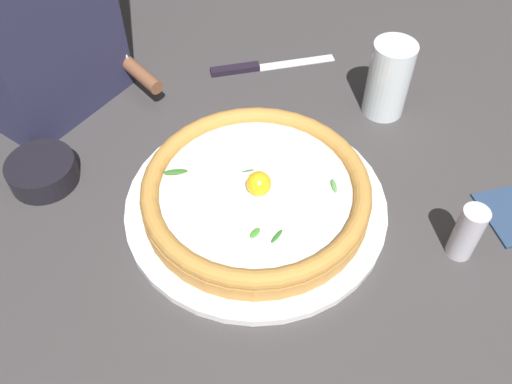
{
  "coord_description": "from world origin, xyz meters",
  "views": [
    {
      "loc": [
        -0.28,
        0.39,
        0.57
      ],
      "look_at": [
        -0.02,
        0.02,
        0.03
      ],
      "focal_mm": 38.24,
      "sensor_mm": 36.0,
      "label": 1
    }
  ],
  "objects_px": {
    "drinking_glass": "(388,83)",
    "pepper_shaker": "(467,233)",
    "side_bowl": "(42,171)",
    "pizza_cutter": "(132,66)",
    "table_knife": "(254,67)",
    "pizza": "(256,192)"
  },
  "relations": [
    {
      "from": "table_knife",
      "to": "drinking_glass",
      "type": "relative_size",
      "value": 1.42
    },
    {
      "from": "drinking_glass",
      "to": "pepper_shaker",
      "type": "relative_size",
      "value": 1.49
    },
    {
      "from": "side_bowl",
      "to": "pizza_cutter",
      "type": "xyz_separation_m",
      "value": [
        0.03,
        -0.22,
        0.02
      ]
    },
    {
      "from": "pizza_cutter",
      "to": "drinking_glass",
      "type": "distance_m",
      "value": 0.4
    },
    {
      "from": "pizza",
      "to": "pizza_cutter",
      "type": "distance_m",
      "value": 0.32
    },
    {
      "from": "pizza",
      "to": "pepper_shaker",
      "type": "relative_size",
      "value": 3.69
    },
    {
      "from": "side_bowl",
      "to": "pepper_shaker",
      "type": "relative_size",
      "value": 1.17
    },
    {
      "from": "pepper_shaker",
      "to": "pizza",
      "type": "bearing_deg",
      "value": 19.19
    },
    {
      "from": "pizza",
      "to": "table_knife",
      "type": "xyz_separation_m",
      "value": [
        0.17,
        -0.24,
        -0.03
      ]
    },
    {
      "from": "drinking_glass",
      "to": "pizza",
      "type": "bearing_deg",
      "value": 79.45
    },
    {
      "from": "side_bowl",
      "to": "drinking_glass",
      "type": "relative_size",
      "value": 0.78
    },
    {
      "from": "table_knife",
      "to": "side_bowl",
      "type": "bearing_deg",
      "value": 75.31
    },
    {
      "from": "side_bowl",
      "to": "pizza_cutter",
      "type": "height_order",
      "value": "pizza_cutter"
    },
    {
      "from": "side_bowl",
      "to": "pizza_cutter",
      "type": "bearing_deg",
      "value": -81.01
    },
    {
      "from": "side_bowl",
      "to": "drinking_glass",
      "type": "height_order",
      "value": "drinking_glass"
    },
    {
      "from": "pepper_shaker",
      "to": "table_knife",
      "type": "bearing_deg",
      "value": -20.55
    },
    {
      "from": "table_knife",
      "to": "pepper_shaker",
      "type": "relative_size",
      "value": 2.11
    },
    {
      "from": "side_bowl",
      "to": "table_knife",
      "type": "height_order",
      "value": "side_bowl"
    },
    {
      "from": "side_bowl",
      "to": "pepper_shaker",
      "type": "distance_m",
      "value": 0.56
    },
    {
      "from": "pizza_cutter",
      "to": "pepper_shaker",
      "type": "bearing_deg",
      "value": 179.11
    },
    {
      "from": "table_knife",
      "to": "pepper_shaker",
      "type": "bearing_deg",
      "value": 159.45
    },
    {
      "from": "table_knife",
      "to": "drinking_glass",
      "type": "distance_m",
      "value": 0.23
    }
  ]
}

